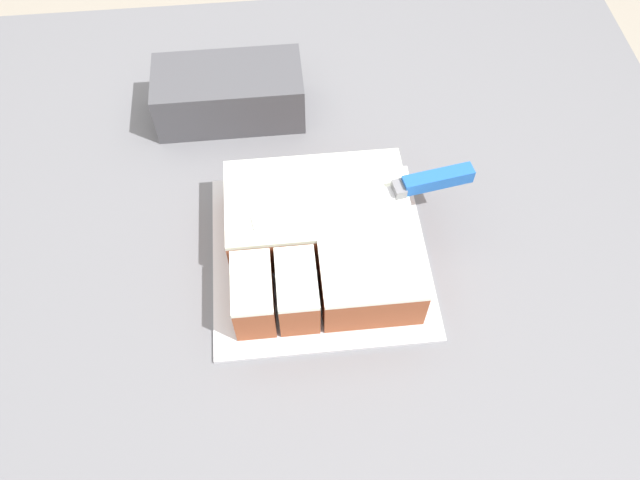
{
  "coord_description": "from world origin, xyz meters",
  "views": [
    {
      "loc": [
        0.02,
        -0.56,
        1.72
      ],
      "look_at": [
        0.06,
        -0.07,
        0.97
      ],
      "focal_mm": 35.0,
      "sensor_mm": 36.0,
      "label": 1
    }
  ],
  "objects_px": {
    "storage_box": "(229,94)",
    "cake_board": "(320,255)",
    "cake": "(322,239)",
    "knife": "(411,186)"
  },
  "relations": [
    {
      "from": "cake",
      "to": "knife",
      "type": "distance_m",
      "value": 0.15
    },
    {
      "from": "storage_box",
      "to": "knife",
      "type": "bearing_deg",
      "value": -45.18
    },
    {
      "from": "cake",
      "to": "knife",
      "type": "height_order",
      "value": "knife"
    },
    {
      "from": "cake",
      "to": "storage_box",
      "type": "bearing_deg",
      "value": 112.3
    },
    {
      "from": "knife",
      "to": "cake",
      "type": "bearing_deg",
      "value": 9.51
    },
    {
      "from": "cake",
      "to": "knife",
      "type": "relative_size",
      "value": 0.82
    },
    {
      "from": "cake_board",
      "to": "storage_box",
      "type": "distance_m",
      "value": 0.34
    },
    {
      "from": "storage_box",
      "to": "cake",
      "type": "bearing_deg",
      "value": -67.7
    },
    {
      "from": "storage_box",
      "to": "cake_board",
      "type": "bearing_deg",
      "value": -68.23
    },
    {
      "from": "cake",
      "to": "cake_board",
      "type": "bearing_deg",
      "value": -137.14
    }
  ]
}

